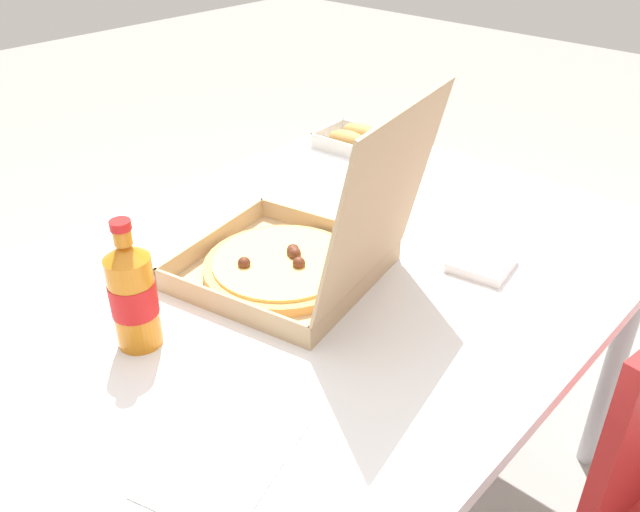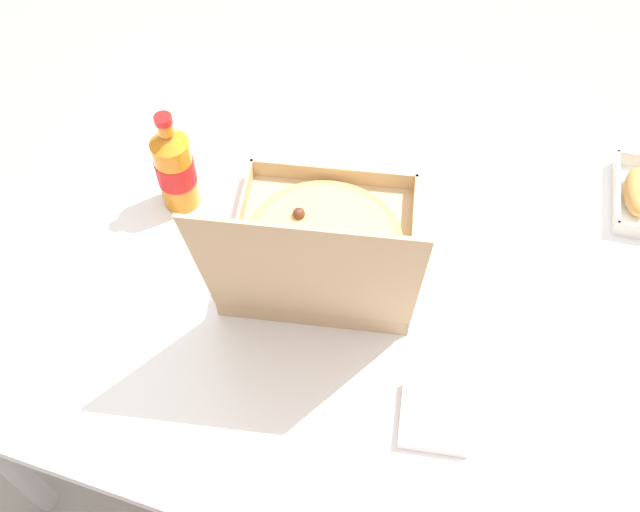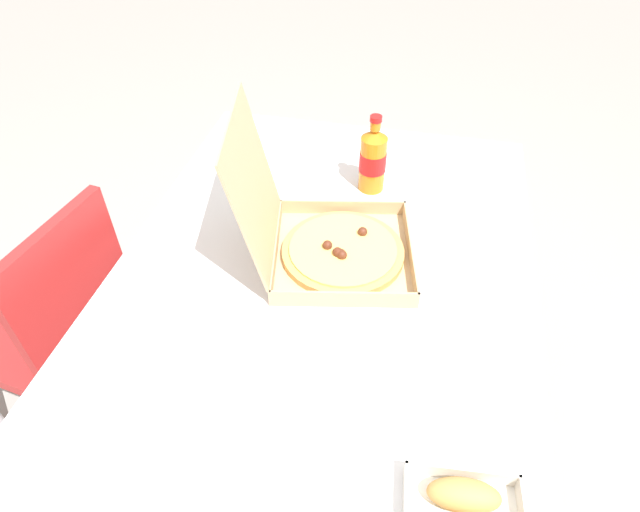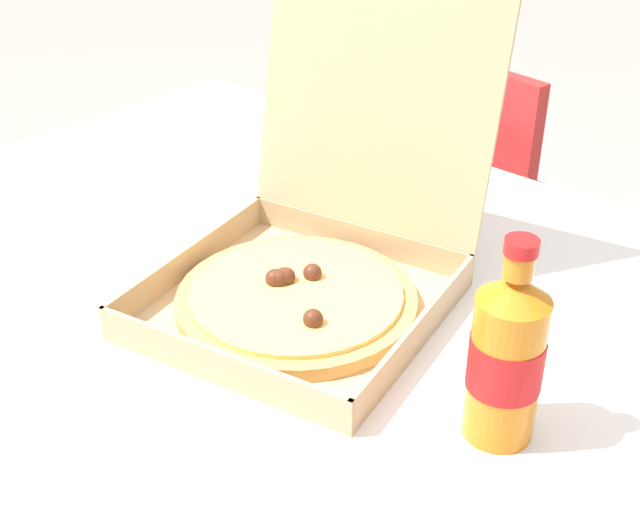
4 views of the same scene
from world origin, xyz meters
name	(u,v)px [view 1 (image 1 of 4)]	position (x,y,z in m)	size (l,w,h in m)	color
ground_plane	(316,510)	(0.00, 0.00, 0.00)	(10.00, 10.00, 0.00)	gray
dining_table	(315,298)	(0.00, 0.00, 0.64)	(1.36, 0.99, 0.71)	white
pizza_box_open	(298,256)	(0.04, 0.00, 0.76)	(0.41, 0.46, 0.37)	tan
bread_side_box	(355,139)	(-0.53, -0.34, 0.73)	(0.17, 0.20, 0.06)	white
cola_bottle	(133,294)	(0.35, -0.06, 0.80)	(0.07, 0.07, 0.22)	orange
paper_menu	(224,458)	(0.42, 0.22, 0.71)	(0.21, 0.15, 0.00)	white
napkin_pile	(482,263)	(-0.22, 0.23, 0.72)	(0.11, 0.11, 0.02)	white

